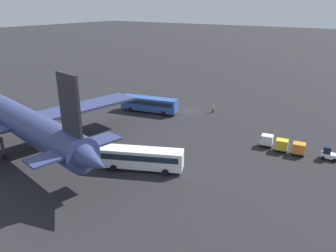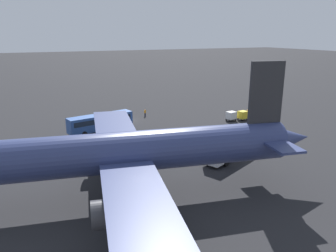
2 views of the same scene
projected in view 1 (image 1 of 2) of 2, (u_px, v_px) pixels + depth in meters
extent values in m
plane|color=#232326|center=(191.00, 111.00, 74.51)|extent=(600.00, 600.00, 0.00)
cylinder|color=navy|center=(12.00, 116.00, 52.93)|extent=(42.77, 12.64, 4.61)
cone|color=navy|center=(90.00, 160.00, 38.00)|extent=(6.67, 5.21, 4.15)
cube|color=navy|center=(85.00, 106.00, 59.81)|extent=(9.18, 20.32, 0.44)
cube|color=#262628|center=(69.00, 104.00, 38.21)|extent=(4.26, 1.16, 7.37)
cube|color=navy|center=(76.00, 149.00, 39.87)|extent=(5.21, 12.32, 0.28)
cylinder|color=#38383D|center=(68.00, 116.00, 59.21)|extent=(5.51, 3.46, 2.53)
cylinder|color=#38383D|center=(3.00, 148.00, 50.99)|extent=(0.50, 0.50, 3.68)
cylinder|color=black|center=(4.00, 157.00, 51.48)|extent=(0.98, 0.66, 0.90)
cylinder|color=#38383D|center=(40.00, 138.00, 54.98)|extent=(0.50, 0.50, 3.68)
cylinder|color=black|center=(41.00, 145.00, 55.47)|extent=(0.98, 0.66, 0.90)
cube|color=#2D5199|center=(149.00, 104.00, 73.35)|extent=(13.28, 5.41, 2.93)
cube|color=#192333|center=(149.00, 102.00, 73.17)|extent=(12.27, 5.23, 0.94)
cylinder|color=black|center=(130.00, 110.00, 73.98)|extent=(1.04, 0.50, 1.00)
cylinder|color=black|center=(136.00, 106.00, 76.46)|extent=(1.04, 0.50, 1.00)
cylinder|color=black|center=(163.00, 114.00, 71.23)|extent=(1.04, 0.50, 1.00)
cylinder|color=black|center=(168.00, 110.00, 73.70)|extent=(1.04, 0.50, 1.00)
cube|color=white|center=(141.00, 158.00, 47.91)|extent=(12.34, 7.44, 2.77)
cube|color=#192333|center=(141.00, 155.00, 47.74)|extent=(11.45, 7.07, 0.89)
cylinder|color=black|center=(114.00, 168.00, 47.71)|extent=(1.03, 0.68, 1.00)
cylinder|color=black|center=(119.00, 160.00, 50.22)|extent=(1.03, 0.68, 1.00)
cylinder|color=black|center=(165.00, 172.00, 46.54)|extent=(1.03, 0.68, 1.00)
cylinder|color=black|center=(168.00, 164.00, 49.05)|extent=(1.03, 0.68, 1.00)
cube|color=white|center=(329.00, 156.00, 51.35)|extent=(2.48, 1.46, 0.70)
cube|color=#192333|center=(327.00, 150.00, 51.23)|extent=(1.16, 1.24, 1.10)
cylinder|color=black|center=(323.00, 158.00, 51.29)|extent=(0.61, 0.26, 0.60)
cylinder|color=black|center=(324.00, 155.00, 52.43)|extent=(0.61, 0.26, 0.60)
cylinder|color=black|center=(335.00, 160.00, 50.51)|extent=(0.61, 0.26, 0.60)
cylinder|color=black|center=(335.00, 157.00, 51.65)|extent=(0.61, 0.26, 0.60)
cylinder|color=#1E1E2D|center=(213.00, 111.00, 73.41)|extent=(0.32, 0.32, 0.85)
cylinder|color=orange|center=(213.00, 108.00, 73.15)|extent=(0.38, 0.38, 0.65)
sphere|color=tan|center=(213.00, 106.00, 72.99)|extent=(0.24, 0.24, 0.24)
cube|color=#38383D|center=(298.00, 153.00, 52.89)|extent=(2.23, 1.97, 0.10)
cube|color=orange|center=(299.00, 148.00, 52.59)|extent=(2.12, 1.87, 1.60)
cylinder|color=black|center=(293.00, 155.00, 52.72)|extent=(0.37, 0.17, 0.36)
cylinder|color=black|center=(293.00, 152.00, 53.81)|extent=(0.37, 0.17, 0.36)
cylinder|color=black|center=(303.00, 156.00, 52.13)|extent=(0.37, 0.17, 0.36)
cylinder|color=black|center=(303.00, 153.00, 53.21)|extent=(0.37, 0.17, 0.36)
cube|color=#38383D|center=(281.00, 149.00, 54.21)|extent=(2.23, 1.97, 0.10)
cube|color=gold|center=(282.00, 144.00, 53.92)|extent=(2.12, 1.87, 1.60)
cylinder|color=black|center=(276.00, 151.00, 54.05)|extent=(0.37, 0.17, 0.36)
cylinder|color=black|center=(277.00, 148.00, 55.14)|extent=(0.37, 0.17, 0.36)
cylinder|color=black|center=(285.00, 153.00, 53.45)|extent=(0.37, 0.17, 0.36)
cylinder|color=black|center=(286.00, 150.00, 54.54)|extent=(0.37, 0.17, 0.36)
cube|color=#38383D|center=(266.00, 144.00, 56.10)|extent=(2.23, 1.97, 0.10)
cube|color=silver|center=(267.00, 140.00, 55.80)|extent=(2.12, 1.87, 1.60)
cylinder|color=black|center=(261.00, 146.00, 55.93)|extent=(0.37, 0.17, 0.36)
cylinder|color=black|center=(262.00, 143.00, 57.02)|extent=(0.37, 0.17, 0.36)
cylinder|color=black|center=(270.00, 148.00, 55.34)|extent=(0.37, 0.17, 0.36)
cylinder|color=black|center=(271.00, 145.00, 56.42)|extent=(0.37, 0.17, 0.36)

